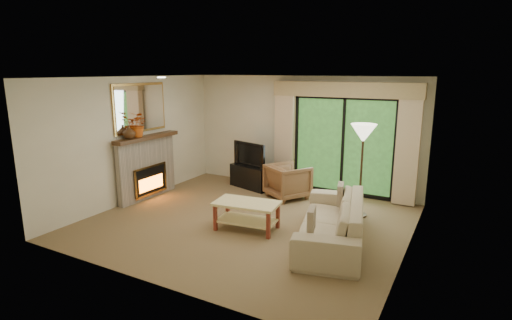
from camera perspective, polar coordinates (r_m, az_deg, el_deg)
The scene contains 22 objects.
floor at distance 7.43m, azimuth -1.12°, elevation -8.75°, with size 5.50×5.50×0.00m, color brown.
ceiling at distance 6.92m, azimuth -1.22°, elevation 11.72°, with size 5.50×5.50×0.00m, color white.
wall_back at distance 9.28m, azimuth 6.55°, elevation 3.83°, with size 5.00×5.00×0.00m, color beige.
wall_front at distance 5.11m, azimuth -15.29°, elevation -3.87°, with size 5.00×5.00×0.00m, color beige.
wall_left at distance 8.74m, azimuth -17.03°, elevation 2.81°, with size 5.00×5.00×0.00m, color beige.
wall_right at distance 6.20m, azimuth 21.46°, elevation -1.42°, with size 5.00×5.00×0.00m, color beige.
fireplace at distance 8.92m, azimuth -15.32°, elevation -0.94°, with size 0.24×1.70×1.37m, color gray, non-canonical shape.
mirror at distance 8.77m, azimuth -16.21°, elevation 7.18°, with size 0.07×1.45×1.02m, color #BF8F47, non-canonical shape.
sliding_door at distance 8.94m, azimuth 12.34°, elevation 1.98°, with size 2.26×0.10×2.16m, color black, non-canonical shape.
curtain_left at distance 9.29m, azimuth 4.16°, elevation 3.26°, with size 0.45×0.18×2.35m, color tan.
curtain_right at distance 8.55m, azimuth 20.86°, elevation 1.63°, with size 0.45×0.18×2.35m, color tan.
cornice at distance 8.72m, azimuth 12.55°, elevation 9.79°, with size 3.20×0.24×0.32m, color tan.
media_console at distance 9.43m, azimuth -0.55°, elevation -2.37°, with size 1.06×0.48×0.53m, color black.
tv at distance 9.31m, azimuth -0.55°, elevation 0.88°, with size 0.98×0.13×0.56m, color black.
armchair at distance 8.68m, azimuth 4.57°, elevation -3.03°, with size 0.79×0.81×0.74m, color brown.
sofa at distance 6.62m, azimuth 10.75°, elevation -8.43°, with size 2.44×0.95×0.71m, color tan.
pillow_near at distance 5.94m, azimuth 7.93°, elevation -8.46°, with size 0.09×0.35×0.35m, color brown.
pillow_far at distance 7.20m, azimuth 11.96°, elevation -4.76°, with size 0.10×0.37×0.37m, color brown.
coffee_table at distance 7.00m, azimuth -1.32°, elevation -7.95°, with size 1.11×0.61×0.50m, color #EED48C, non-canonical shape.
floor_lamp at distance 7.70m, azimuth 14.80°, elevation -1.52°, with size 0.47×0.47×1.76m, color beige, non-canonical shape.
vase at distance 8.43m, azimuth -17.69°, elevation 3.82°, with size 0.25×0.25×0.27m, color #402714.
branches at distance 8.59m, azimuth -16.56°, elevation 4.88°, with size 0.46×0.40×0.52m, color #C35215.
Camera 1 is at (3.45, -6.00, 2.72)m, focal length 28.00 mm.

